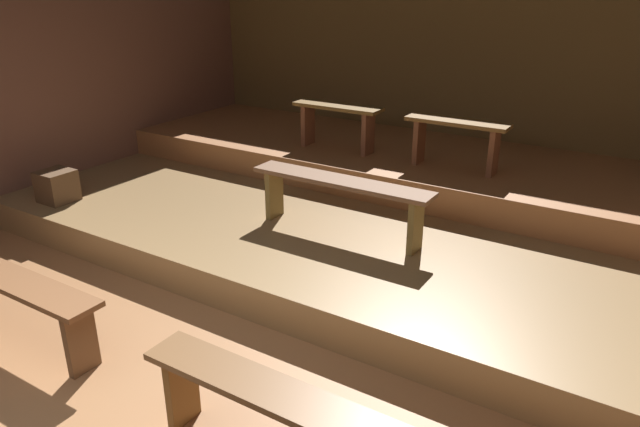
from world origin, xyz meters
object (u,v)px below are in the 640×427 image
object	(u,v)px
bench_middle_left	(337,118)
bench_middle_right	(456,134)
wooden_crate_lower	(57,186)
bench_lower_center	(340,192)

from	to	relation	value
bench_middle_left	bench_middle_right	world-z (taller)	same
bench_middle_right	wooden_crate_lower	world-z (taller)	bench_middle_right
wooden_crate_lower	bench_middle_left	bearing A→B (deg)	48.90
bench_middle_right	bench_lower_center	bearing A→B (deg)	-109.83
bench_lower_center	wooden_crate_lower	bearing A→B (deg)	-163.64
bench_middle_left	wooden_crate_lower	bearing A→B (deg)	-131.10
bench_lower_center	wooden_crate_lower	distance (m)	2.78
bench_middle_right	wooden_crate_lower	size ratio (longest dim) A/B	3.24
wooden_crate_lower	bench_lower_center	bearing A→B (deg)	16.36
bench_lower_center	bench_middle_right	distance (m)	1.44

